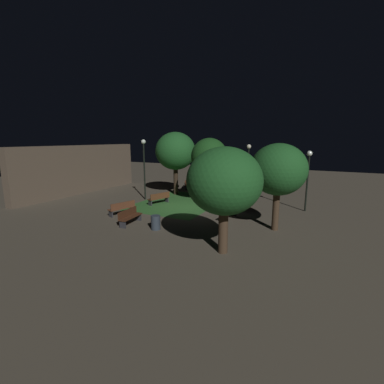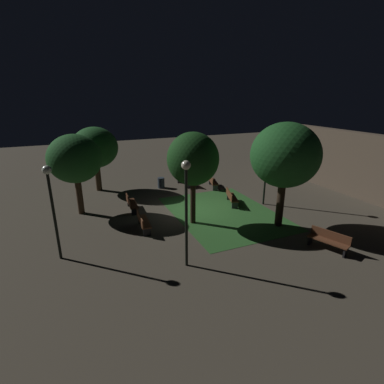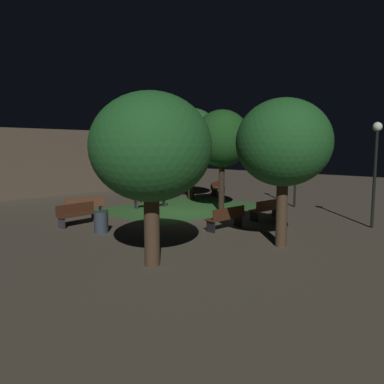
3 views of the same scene
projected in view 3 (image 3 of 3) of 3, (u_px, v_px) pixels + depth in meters
ground_plane at (185, 214)px, 18.33m from camera, size 60.00×60.00×0.00m
grass_lawn at (182, 208)px, 20.09m from camera, size 7.95×5.80×0.01m
bench_lawn_edge at (226, 217)px, 14.73m from camera, size 1.82×0.57×0.88m
bench_path_side at (267, 209)px, 16.81m from camera, size 1.83×0.61×0.88m
bench_front_left at (84, 205)px, 17.73m from camera, size 1.86×0.96×0.88m
bench_near_trees at (151, 199)px, 20.02m from camera, size 1.86×1.04×0.88m
bench_corner at (217, 187)px, 25.72m from camera, size 1.85×1.08×0.88m
bench_by_lamp at (78, 213)px, 15.58m from camera, size 1.83×0.63×0.88m
tree_left_canopy at (222, 139)px, 18.51m from camera, size 2.73×2.73×5.02m
tree_near_wall at (284, 143)px, 11.91m from camera, size 3.00×3.00×4.73m
tree_back_right at (151, 148)px, 9.94m from camera, size 3.23×3.23×4.65m
tree_back_left at (191, 136)px, 22.87m from camera, size 3.51×3.51×5.54m
lamp_post_near_wall at (376, 156)px, 14.78m from camera, size 0.36×0.36×4.17m
lamp_post_plaza_east at (140, 145)px, 21.61m from camera, size 0.36×0.36×4.90m
lamp_post_path_center at (296, 150)px, 20.00m from camera, size 0.36×0.36×4.49m
trash_bin at (101, 222)px, 14.20m from camera, size 0.52×0.52×0.80m
building_wall_backdrop at (74, 162)px, 26.27m from camera, size 13.27×0.80×4.36m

